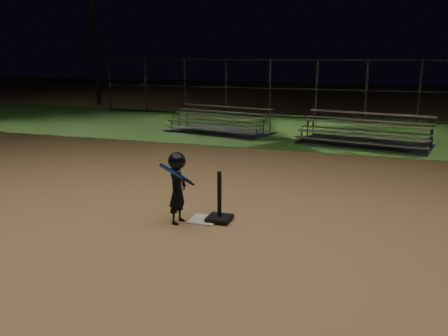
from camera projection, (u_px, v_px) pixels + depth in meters
ground at (204, 220)px, 7.47m from camera, size 80.00×80.00×0.00m
grass_strip at (304, 129)px, 16.66m from camera, size 60.00×8.00×0.01m
home_plate at (204, 220)px, 7.47m from camera, size 0.45×0.45×0.02m
batting_tee at (219, 211)px, 7.39m from camera, size 0.38×0.38×0.81m
child_batter at (177, 186)px, 7.23m from camera, size 0.44×0.56×1.16m
bleacher_left at (219, 127)px, 16.02m from camera, size 3.89×2.49×0.88m
bleacher_right at (364, 139)px, 13.74m from camera, size 4.05×2.53×0.92m
backstop_fence at (316, 89)px, 19.12m from camera, size 20.08×0.08×2.50m
light_pole_left at (92, 10)px, 23.79m from camera, size 0.90×0.53×8.30m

